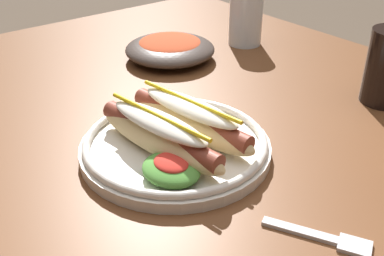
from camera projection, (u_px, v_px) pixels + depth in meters
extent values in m
cube|color=brown|center=(201.00, 123.00, 0.78)|extent=(1.22, 0.98, 0.04)
cylinder|color=brown|center=(194.00, 123.00, 1.53)|extent=(0.06, 0.06, 0.70)
cylinder|color=silver|center=(175.00, 148.00, 0.66)|extent=(0.27, 0.27, 0.02)
torus|color=silver|center=(175.00, 141.00, 0.66)|extent=(0.26, 0.26, 0.01)
ellipsoid|color=#E0C184|center=(159.00, 139.00, 0.63)|extent=(0.23, 0.08, 0.04)
cylinder|color=brown|center=(159.00, 134.00, 0.63)|extent=(0.21, 0.06, 0.03)
ellipsoid|color=silver|center=(159.00, 122.00, 0.62)|extent=(0.18, 0.07, 0.02)
cylinder|color=yellow|center=(158.00, 116.00, 0.61)|extent=(0.18, 0.03, 0.01)
ellipsoid|color=#E0C184|center=(190.00, 123.00, 0.67)|extent=(0.23, 0.08, 0.04)
cylinder|color=brown|center=(190.00, 119.00, 0.66)|extent=(0.21, 0.06, 0.03)
ellipsoid|color=silver|center=(190.00, 107.00, 0.65)|extent=(0.18, 0.07, 0.02)
cylinder|color=yellow|center=(190.00, 101.00, 0.65)|extent=(0.18, 0.03, 0.01)
ellipsoid|color=#4C8C38|center=(171.00, 169.00, 0.58)|extent=(0.08, 0.07, 0.02)
ellipsoid|color=red|center=(171.00, 163.00, 0.58)|extent=(0.05, 0.04, 0.01)
cube|color=silver|center=(299.00, 231.00, 0.52)|extent=(0.08, 0.05, 0.00)
cube|color=silver|center=(355.00, 246.00, 0.50)|extent=(0.04, 0.04, 0.00)
cylinder|color=silver|center=(246.00, 19.00, 1.03)|extent=(0.07, 0.07, 0.12)
ellipsoid|color=#423833|center=(170.00, 49.00, 0.97)|extent=(0.19, 0.19, 0.04)
ellipsoid|color=#B74223|center=(170.00, 43.00, 0.96)|extent=(0.13, 0.13, 0.02)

